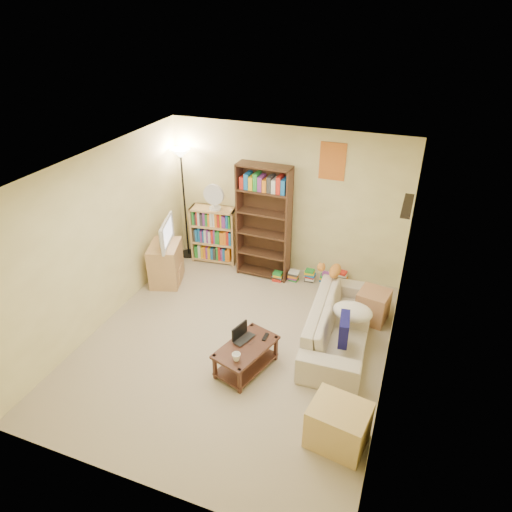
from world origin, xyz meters
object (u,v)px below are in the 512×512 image
end_cabinet (338,425)px  tv_stand (166,263)px  mug (236,357)px  side_table (373,306)px  laptop (247,341)px  desk_fan (214,197)px  tabby_cat (333,270)px  tall_bookshelf (264,220)px  short_bookshelf (214,235)px  coffee_table (246,355)px  floor_lamp (182,172)px  television (162,233)px  sofa (340,324)px

end_cabinet → tv_stand: bearing=147.0°
mug → side_table: (1.37, 1.91, -0.19)m
laptop → desk_fan: bearing=52.3°
laptop → desk_fan: desk_fan is taller
tabby_cat → tall_bookshelf: (-1.29, 0.55, 0.37)m
tv_stand → desk_fan: (0.51, 0.90, 0.91)m
short_bookshelf → tv_stand: bearing=-122.1°
tall_bookshelf → desk_fan: tall_bookshelf is taller
tall_bookshelf → side_table: tall_bookshelf is taller
coffee_table → desk_fan: bearing=139.7°
side_table → end_cabinet: end_cabinet is taller
floor_lamp → end_cabinet: 4.85m
laptop → tv_stand: size_ratio=0.51×
short_bookshelf → television: bearing=-122.1°
laptop → end_cabinet: (1.34, -0.78, -0.14)m
sofa → coffee_table: bearing=131.2°
tv_stand → desk_fan: bearing=42.9°
tabby_cat → tv_stand: (-2.73, -0.23, -0.32)m
mug → tall_bookshelf: 2.68m
tabby_cat → laptop: bearing=-113.9°
tv_stand → desk_fan: desk_fan is taller
floor_lamp → side_table: bearing=-13.0°
side_table → end_cabinet: size_ratio=0.80×
tabby_cat → coffee_table: 1.91m
laptop → side_table: side_table is taller
tall_bookshelf → end_cabinet: 3.61m
tabby_cat → tv_stand: bearing=-175.2°
sofa → floor_lamp: floor_lamp is taller
tabby_cat → tv_stand: tabby_cat is taller
sofa → mug: 1.61m
sofa → laptop: (-1.02, -0.87, 0.10)m
coffee_table → short_bookshelf: bearing=140.2°
mug → end_cabinet: size_ratio=0.20×
coffee_table → mug: bearing=-75.5°
sofa → side_table: size_ratio=4.24×
laptop → tv_stand: bearing=74.2°
tabby_cat → mug: bearing=-109.8°
desk_fan → side_table: desk_fan is taller
sofa → television: (-3.03, 0.53, 0.62)m
television → floor_lamp: floor_lamp is taller
tall_bookshelf → end_cabinet: tall_bookshelf is taller
coffee_table → end_cabinet: (1.32, -0.69, 0.02)m
coffee_table → side_table: size_ratio=1.97×
side_table → desk_fan: bearing=165.3°
tall_bookshelf → short_bookshelf: tall_bookshelf is taller
sofa → end_cabinet: bearing=-171.5°
coffee_table → sofa: bearing=61.1°
short_bookshelf → floor_lamp: bearing=173.3°
laptop → mug: size_ratio=2.94×
tv_stand → short_bookshelf: short_bookshelf is taller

